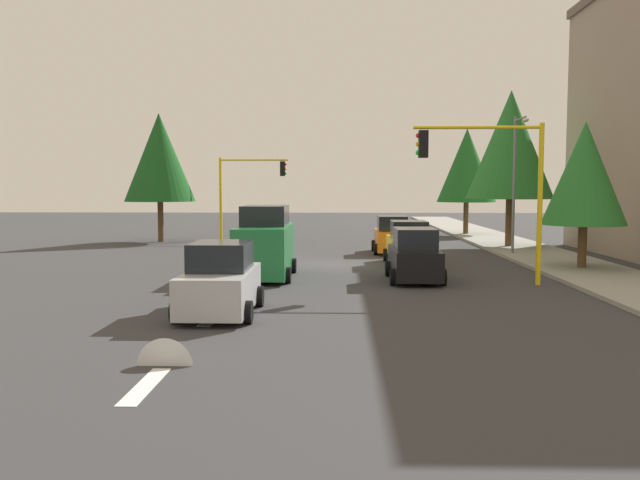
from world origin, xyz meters
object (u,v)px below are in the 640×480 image
object	(u,v)px
traffic_signal_far_right	(248,182)
car_silver	(220,282)
car_orange	(392,236)
tree_roadside_near	(585,174)
car_black	(414,257)
car_white	(264,239)
street_lamp_curbside	(516,170)
car_yellow	(408,245)
tree_roadside_mid	(510,145)
tree_roadside_far	(467,165)
tree_opposite_side	(159,158)
delivery_van_green	(265,244)
traffic_signal_near_left	(490,171)

from	to	relation	value
traffic_signal_far_right	car_silver	xyz separation A→B (m)	(25.72, 2.79, -2.95)
traffic_signal_far_right	car_orange	distance (m)	12.82
car_orange	tree_roadside_near	bearing A→B (deg)	45.61
car_black	car_white	distance (m)	10.52
street_lamp_curbside	tree_roadside_near	size ratio (longest dim) A/B	1.13
traffic_signal_far_right	car_yellow	distance (m)	16.85
car_white	car_silver	size ratio (longest dim) A/B	1.01
car_orange	traffic_signal_far_right	bearing A→B (deg)	-134.99
traffic_signal_far_right	car_white	world-z (taller)	traffic_signal_far_right
tree_roadside_mid	car_white	world-z (taller)	tree_roadside_mid
tree_roadside_far	car_silver	xyz separation A→B (m)	(29.72, -12.36, -4.13)
tree_opposite_side	traffic_signal_far_right	bearing A→B (deg)	110.52
traffic_signal_far_right	tree_opposite_side	xyz separation A→B (m)	(2.00, -5.34, 1.50)
tree_roadside_mid	car_orange	world-z (taller)	tree_roadside_mid
car_yellow	car_white	xyz separation A→B (m)	(-2.93, -6.89, -0.00)
tree_roadside_far	delivery_van_green	size ratio (longest dim) A/B	1.60
traffic_signal_near_left	car_white	distance (m)	13.24
car_white	car_orange	xyz separation A→B (m)	(-2.07, 6.53, -0.00)
traffic_signal_far_right	car_yellow	xyz separation A→B (m)	(13.82, 9.18, -2.95)
car_white	delivery_van_green	bearing A→B (deg)	6.84
street_lamp_curbside	tree_opposite_side	world-z (taller)	tree_opposite_side
delivery_van_green	street_lamp_curbside	bearing A→B (deg)	124.47
traffic_signal_near_left	car_black	xyz separation A→B (m)	(-0.89, -2.51, -3.16)
car_white	car_black	bearing A→B (deg)	38.57
street_lamp_curbside	tree_roadside_mid	bearing A→B (deg)	169.67
street_lamp_curbside	car_yellow	world-z (taller)	street_lamp_curbside
car_black	car_orange	distance (m)	10.29
traffic_signal_far_right	tree_roadside_mid	distance (m)	16.89
traffic_signal_near_left	car_white	size ratio (longest dim) A/B	1.44
traffic_signal_near_left	tree_roadside_mid	xyz separation A→B (m)	(-14.00, 4.29, 1.80)
street_lamp_curbside	delivery_van_green	world-z (taller)	street_lamp_curbside
tree_opposite_side	car_orange	bearing A→B (deg)	64.29
car_silver	delivery_van_green	bearing A→B (deg)	176.90
tree_roadside_near	car_white	distance (m)	15.11
tree_roadside_far	tree_roadside_mid	distance (m)	10.05
traffic_signal_far_right	traffic_signal_near_left	distance (m)	23.00
car_black	car_yellow	world-z (taller)	same
tree_roadside_mid	car_orange	bearing A→B (deg)	-67.57
street_lamp_curbside	tree_roadside_mid	world-z (taller)	tree_roadside_mid
street_lamp_curbside	car_white	distance (m)	13.04
tree_roadside_mid	car_silver	world-z (taller)	tree_roadside_mid
traffic_signal_far_right	car_black	bearing A→B (deg)	24.84
car_white	car_silver	bearing A→B (deg)	1.95
traffic_signal_near_left	tree_roadside_far	distance (m)	24.32
traffic_signal_near_left	tree_roadside_mid	bearing A→B (deg)	162.95
tree_opposite_side	car_black	size ratio (longest dim) A/B	2.07
traffic_signal_near_left	delivery_van_green	xyz separation A→B (m)	(-1.60, -8.17, -2.77)
street_lamp_curbside	car_silver	bearing A→B (deg)	-38.20
traffic_signal_near_left	street_lamp_curbside	world-z (taller)	street_lamp_curbside
traffic_signal_far_right	car_silver	size ratio (longest dim) A/B	1.37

